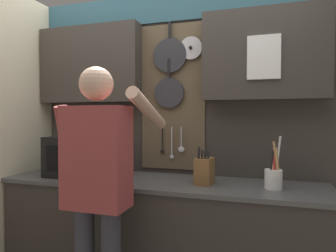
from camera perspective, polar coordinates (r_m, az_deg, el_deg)
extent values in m
cube|color=#38332D|center=(2.40, -1.55, -21.06)|extent=(2.35, 0.57, 0.86)
cube|color=#4C4C4C|center=(2.26, -1.56, -10.67)|extent=(2.38, 0.60, 0.03)
cube|color=#38332D|center=(2.51, 0.72, -2.09)|extent=(2.95, 0.04, 2.38)
cube|color=#2D5666|center=(2.63, 0.52, 21.78)|extent=(2.91, 0.02, 0.24)
cube|color=#38332D|center=(2.74, -14.61, 11.20)|extent=(0.92, 0.16, 0.65)
cube|color=#38332D|center=(2.34, 17.80, 12.82)|extent=(0.89, 0.16, 0.65)
cube|color=brown|center=(2.48, 0.90, 5.55)|extent=(0.54, 0.01, 1.19)
cylinder|color=#2D2D33|center=(2.50, 0.42, 13.29)|extent=(0.28, 0.02, 0.28)
cube|color=black|center=(2.54, 0.38, 17.84)|extent=(0.02, 0.02, 0.13)
cylinder|color=#2D2D33|center=(2.46, 0.21, 6.34)|extent=(0.25, 0.02, 0.25)
cube|color=black|center=(2.48, 0.17, 10.98)|extent=(0.02, 0.02, 0.16)
cylinder|color=silver|center=(2.47, 4.38, 14.60)|extent=(0.18, 0.01, 0.18)
sphere|color=black|center=(2.45, 4.28, 14.69)|extent=(0.03, 0.03, 0.03)
cylinder|color=black|center=(2.48, -1.07, -2.38)|extent=(0.01, 0.01, 0.19)
ellipsoid|color=black|center=(2.49, -1.07, -4.86)|extent=(0.04, 0.01, 0.03)
cylinder|color=silver|center=(2.45, 0.72, -2.92)|extent=(0.01, 0.01, 0.24)
ellipsoid|color=silver|center=(2.47, 0.72, -5.90)|extent=(0.04, 0.01, 0.03)
cylinder|color=silver|center=(2.43, 2.54, -2.15)|extent=(0.01, 0.01, 0.17)
ellipsoid|color=silver|center=(2.44, 2.53, -4.47)|extent=(0.05, 0.01, 0.05)
cube|color=white|center=(2.24, 17.77, 12.39)|extent=(0.23, 0.02, 0.31)
cube|color=black|center=(2.50, -16.07, -5.54)|extent=(0.50, 0.35, 0.31)
cube|color=black|center=(2.39, -19.56, -5.92)|extent=(0.27, 0.01, 0.20)
cube|color=#333338|center=(2.26, -14.88, -6.32)|extent=(0.11, 0.01, 0.24)
cube|color=brown|center=(2.14, 6.95, -8.50)|extent=(0.13, 0.16, 0.18)
cylinder|color=black|center=(2.09, 5.90, -5.10)|extent=(0.02, 0.03, 0.08)
cylinder|color=black|center=(2.09, 6.50, -5.35)|extent=(0.02, 0.03, 0.06)
cylinder|color=black|center=(2.08, 7.09, -5.46)|extent=(0.02, 0.03, 0.06)
cylinder|color=black|center=(2.08, 7.69, -5.53)|extent=(0.02, 0.03, 0.05)
cylinder|color=white|center=(2.11, 19.43, -9.53)|extent=(0.11, 0.11, 0.13)
cylinder|color=tan|center=(2.09, 19.41, -6.54)|extent=(0.03, 0.05, 0.25)
cylinder|color=tan|center=(2.09, 19.91, -6.36)|extent=(0.05, 0.02, 0.26)
cylinder|color=silver|center=(2.10, 20.17, -5.83)|extent=(0.04, 0.03, 0.30)
cylinder|color=red|center=(2.09, 19.54, -7.23)|extent=(0.03, 0.05, 0.20)
cylinder|color=black|center=(2.09, 19.11, -7.14)|extent=(0.04, 0.04, 0.21)
cylinder|color=tan|center=(2.09, 20.16, -6.91)|extent=(0.03, 0.02, 0.22)
cube|color=#993D3D|center=(1.85, -13.40, -5.76)|extent=(0.38, 0.22, 0.61)
sphere|color=#DBAD8E|center=(1.84, -13.50, 7.83)|extent=(0.20, 0.20, 0.20)
cylinder|color=#993D3D|center=(2.00, -18.61, -4.03)|extent=(0.08, 0.21, 0.55)
cylinder|color=#DBAD8E|center=(1.96, -3.84, 3.07)|extent=(0.08, 0.54, 0.27)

